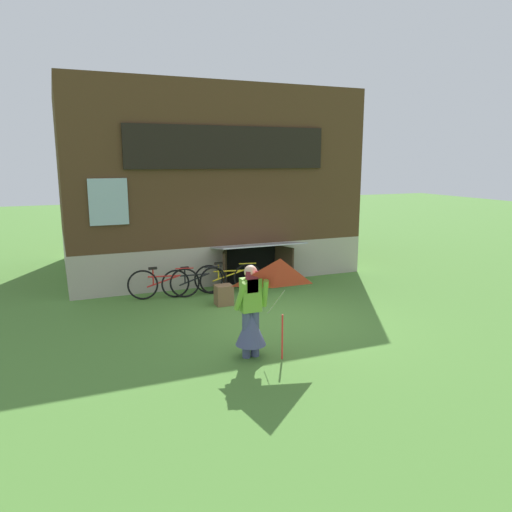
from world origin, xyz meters
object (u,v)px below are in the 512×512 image
(person, at_px, (251,319))
(kite, at_px, (280,287))
(bicycle_yellow, at_px, (228,278))
(bicycle_black, at_px, (194,281))
(wooden_crate, at_px, (224,295))
(bicycle_red, at_px, (164,283))

(person, distance_m, kite, 0.92)
(bicycle_yellow, xyz_separation_m, bicycle_black, (-0.87, 0.02, -0.02))
(bicycle_yellow, xyz_separation_m, wooden_crate, (-0.46, -0.99, -0.15))
(bicycle_black, relative_size, wooden_crate, 3.49)
(person, bearing_deg, bicycle_black, 104.84)
(wooden_crate, bearing_deg, bicycle_red, 138.37)
(person, relative_size, kite, 0.95)
(bicycle_black, height_order, wooden_crate, bicycle_black)
(person, bearing_deg, kite, -48.34)
(kite, bearing_deg, bicycle_yellow, 80.90)
(person, height_order, bicycle_red, person)
(kite, distance_m, wooden_crate, 3.79)
(bicycle_red, distance_m, wooden_crate, 1.57)
(kite, relative_size, wooden_crate, 3.58)
(bicycle_yellow, height_order, bicycle_red, bicycle_red)
(person, xyz_separation_m, bicycle_yellow, (1.00, 4.03, -0.29))
(bicycle_red, bearing_deg, wooden_crate, -30.29)
(person, bearing_deg, wooden_crate, 96.45)
(kite, distance_m, bicycle_red, 4.83)
(person, height_order, bicycle_yellow, person)
(bicycle_yellow, distance_m, bicycle_red, 1.63)
(person, relative_size, bicycle_yellow, 0.95)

